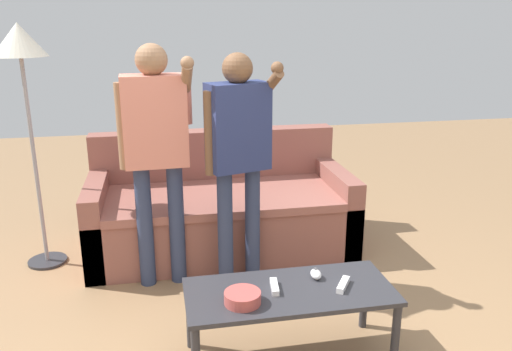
# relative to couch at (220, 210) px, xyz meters

# --- Properties ---
(couch) EXTENTS (2.00, 0.96, 0.88)m
(couch) POSITION_rel_couch_xyz_m (0.00, 0.00, 0.00)
(couch) COLOR brown
(couch) RESTS_ON ground
(coffee_table) EXTENTS (1.08, 0.47, 0.41)m
(coffee_table) POSITION_rel_couch_xyz_m (0.17, -1.52, 0.06)
(coffee_table) COLOR #2D2D33
(coffee_table) RESTS_ON ground
(snack_bowl) EXTENTS (0.18, 0.18, 0.06)m
(snack_bowl) POSITION_rel_couch_xyz_m (-0.09, -1.60, 0.14)
(snack_bowl) COLOR #B24C47
(snack_bowl) RESTS_ON coffee_table
(game_remote_nunchuk) EXTENTS (0.06, 0.09, 0.05)m
(game_remote_nunchuk) POSITION_rel_couch_xyz_m (0.34, -1.43, 0.14)
(game_remote_nunchuk) COLOR white
(game_remote_nunchuk) RESTS_ON coffee_table
(floor_lamp) EXTENTS (0.36, 0.36, 1.73)m
(floor_lamp) POSITION_rel_couch_xyz_m (-1.32, -0.07, 1.21)
(floor_lamp) COLOR #2D2D33
(floor_lamp) RESTS_ON ground
(player_center) EXTENTS (0.49, 0.30, 1.56)m
(player_center) POSITION_rel_couch_xyz_m (0.05, -0.63, 0.68)
(player_center) COLOR #2D3856
(player_center) RESTS_ON ground
(player_left) EXTENTS (0.49, 0.33, 1.62)m
(player_left) POSITION_rel_couch_xyz_m (-0.47, -0.54, 0.72)
(player_left) COLOR #2D3856
(player_left) RESTS_ON ground
(game_remote_wand_near) EXTENTS (0.11, 0.15, 0.03)m
(game_remote_wand_near) POSITION_rel_couch_xyz_m (0.45, -1.55, 0.13)
(game_remote_wand_near) COLOR white
(game_remote_wand_near) RESTS_ON coffee_table
(game_remote_wand_far) EXTENTS (0.05, 0.15, 0.03)m
(game_remote_wand_far) POSITION_rel_couch_xyz_m (0.09, -1.50, 0.13)
(game_remote_wand_far) COLOR white
(game_remote_wand_far) RESTS_ON coffee_table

